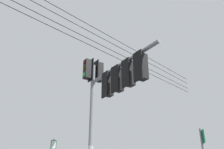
{
  "coord_description": "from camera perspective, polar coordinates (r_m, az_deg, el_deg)",
  "views": [
    {
      "loc": [
        10.27,
        0.49,
        1.31
      ],
      "look_at": [
        1.61,
        -0.07,
        5.05
      ],
      "focal_mm": 38.86,
      "sensor_mm": 36.0,
      "label": 1
    }
  ],
  "objects": [
    {
      "name": "overhead_wire_span",
      "position": [
        12.29,
        -1.35,
        7.24
      ],
      "size": [
        14.54,
        11.32,
        1.75
      ],
      "color": "black"
    },
    {
      "name": "signal_mast_assembly",
      "position": [
        9.53,
        -1.19,
        -3.46
      ],
      "size": [
        3.77,
        3.03,
        6.3
      ],
      "color": "gray",
      "rests_on": "ground"
    }
  ]
}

